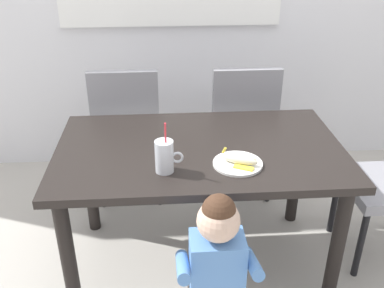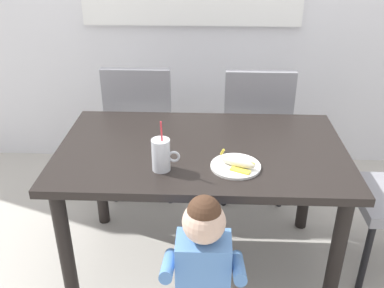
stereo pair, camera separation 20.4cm
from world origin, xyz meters
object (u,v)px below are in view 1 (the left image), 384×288
(toddler_standing, at_px, (217,260))
(snack_plate, at_px, (238,164))
(milk_cup, at_px, (165,158))
(peeled_banana, at_px, (240,160))
(dining_chair_left, at_px, (128,127))
(dining_chair_right, at_px, (241,125))
(dining_table, at_px, (200,164))

(toddler_standing, bearing_deg, snack_plate, 70.43)
(milk_cup, height_order, peeled_banana, milk_cup)
(dining_chair_left, xyz_separation_m, dining_chair_right, (0.75, -0.01, 0.00))
(dining_chair_left, xyz_separation_m, milk_cup, (0.24, -0.90, 0.27))
(peeled_banana, bearing_deg, dining_table, 129.45)
(dining_chair_left, height_order, snack_plate, dining_chair_left)
(milk_cup, xyz_separation_m, peeled_banana, (0.34, 0.02, -0.04))
(dining_chair_right, bearing_deg, peeled_banana, 78.94)
(dining_table, height_order, toddler_standing, toddler_standing)
(milk_cup, bearing_deg, dining_chair_right, 59.99)
(dining_chair_left, xyz_separation_m, peeled_banana, (0.58, -0.88, 0.23))
(peeled_banana, bearing_deg, toddler_standing, -111.13)
(dining_table, bearing_deg, dining_chair_left, 121.31)
(dining_chair_left, relative_size, toddler_standing, 1.15)
(dining_chair_left, height_order, dining_chair_right, same)
(dining_chair_left, bearing_deg, snack_plate, 123.29)
(dining_chair_left, xyz_separation_m, toddler_standing, (0.43, -1.26, -0.02))
(dining_table, xyz_separation_m, milk_cup, (-0.18, -0.22, 0.17))
(dining_table, xyz_separation_m, dining_chair_left, (-0.41, 0.68, -0.10))
(dining_chair_right, distance_m, toddler_standing, 1.28)
(dining_chair_right, relative_size, snack_plate, 4.17)
(dining_chair_left, bearing_deg, peeled_banana, 123.33)
(dining_chair_left, bearing_deg, dining_chair_right, 179.01)
(toddler_standing, bearing_deg, dining_table, 92.06)
(dining_chair_right, bearing_deg, dining_table, 63.15)
(dining_chair_left, distance_m, peeled_banana, 1.08)
(peeled_banana, bearing_deg, dining_chair_right, 78.94)
(milk_cup, bearing_deg, dining_table, 51.72)
(snack_plate, height_order, peeled_banana, peeled_banana)
(dining_chair_right, xyz_separation_m, peeled_banana, (-0.17, -0.87, 0.23))
(dining_table, distance_m, toddler_standing, 0.59)
(toddler_standing, height_order, milk_cup, milk_cup)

